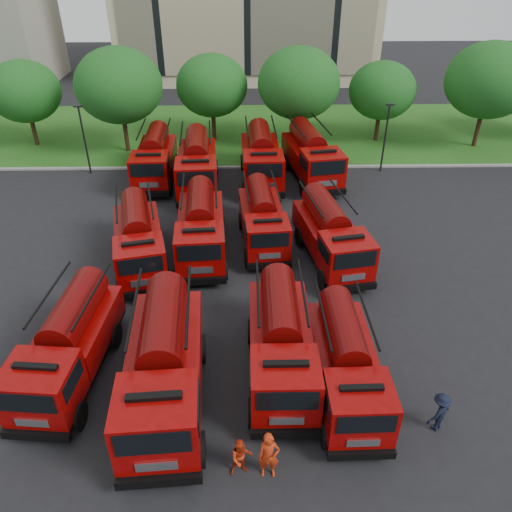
{
  "coord_description": "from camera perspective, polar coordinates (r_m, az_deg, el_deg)",
  "views": [
    {
      "loc": [
        1.84,
        -18.02,
        15.4
      ],
      "look_at": [
        2.23,
        2.74,
        1.8
      ],
      "focal_mm": 35.0,
      "sensor_mm": 36.0,
      "label": 1
    }
  ],
  "objects": [
    {
      "name": "ground",
      "position": [
        23.78,
        -5.3,
        -7.32
      ],
      "size": [
        140.0,
        140.0,
        0.0
      ],
      "primitive_type": "plane",
      "color": "black",
      "rests_on": "ground"
    },
    {
      "name": "lawn",
      "position": [
        46.65,
        -3.38,
        13.98
      ],
      "size": [
        70.0,
        16.0,
        0.12
      ],
      "primitive_type": "cube",
      "color": "#1F5215",
      "rests_on": "ground"
    },
    {
      "name": "curb",
      "position": [
        39.1,
        -3.75,
        10.07
      ],
      "size": [
        70.0,
        0.3,
        0.14
      ],
      "primitive_type": "cube",
      "color": "gray",
      "rests_on": "ground"
    },
    {
      "name": "tree_1",
      "position": [
        46.03,
        -24.96,
        16.69
      ],
      "size": [
        5.71,
        5.71,
        6.98
      ],
      "color": "#382314",
      "rests_on": "ground"
    },
    {
      "name": "tree_2",
      "position": [
        41.94,
        -15.4,
        18.27
      ],
      "size": [
        6.72,
        6.72,
        8.22
      ],
      "color": "#382314",
      "rests_on": "ground"
    },
    {
      "name": "tree_3",
      "position": [
        43.45,
        -5.06,
        18.84
      ],
      "size": [
        5.88,
        5.88,
        7.19
      ],
      "color": "#382314",
      "rests_on": "ground"
    },
    {
      "name": "tree_4",
      "position": [
        41.98,
        4.91,
        19.09
      ],
      "size": [
        6.55,
        6.55,
        8.01
      ],
      "color": "#382314",
      "rests_on": "ground"
    },
    {
      "name": "tree_5",
      "position": [
        44.39,
        14.22,
        17.87
      ],
      "size": [
        5.46,
        5.46,
        6.68
      ],
      "color": "#382314",
      "rests_on": "ground"
    },
    {
      "name": "tree_6",
      "position": [
        45.46,
        25.15,
        17.72
      ],
      "size": [
        6.89,
        6.89,
        8.42
      ],
      "color": "#382314",
      "rests_on": "ground"
    },
    {
      "name": "lamp_post_0",
      "position": [
        39.2,
        -19.09,
        12.85
      ],
      "size": [
        0.6,
        0.25,
        5.11
      ],
      "color": "black",
      "rests_on": "ground"
    },
    {
      "name": "lamp_post_1",
      "position": [
        38.73,
        14.6,
        13.35
      ],
      "size": [
        0.6,
        0.25,
        5.11
      ],
      "color": "black",
      "rests_on": "ground"
    },
    {
      "name": "fire_truck_0",
      "position": [
        21.44,
        -20.64,
        -9.41
      ],
      "size": [
        3.1,
        7.27,
        3.22
      ],
      "rotation": [
        0.0,
        0.0,
        -0.09
      ],
      "color": "black",
      "rests_on": "ground"
    },
    {
      "name": "fire_truck_1",
      "position": [
        19.32,
        -10.48,
        -12.16
      ],
      "size": [
        3.33,
        8.12,
        3.62
      ],
      "rotation": [
        0.0,
        0.0,
        0.07
      ],
      "color": "black",
      "rests_on": "ground"
    },
    {
      "name": "fire_truck_2",
      "position": [
        20.21,
        2.87,
        -9.72
      ],
      "size": [
        2.66,
        7.2,
        3.27
      ],
      "rotation": [
        0.0,
        0.0,
        -0.0
      ],
      "color": "black",
      "rests_on": "ground"
    },
    {
      "name": "fire_truck_3",
      "position": [
        19.8,
        10.25,
        -11.95
      ],
      "size": [
        2.56,
        6.71,
        3.03
      ],
      "rotation": [
        0.0,
        0.0,
        0.02
      ],
      "color": "black",
      "rests_on": "ground"
    },
    {
      "name": "fire_truck_4",
      "position": [
        27.26,
        -13.27,
        1.89
      ],
      "size": [
        3.95,
        7.44,
        3.22
      ],
      "rotation": [
        0.0,
        0.0,
        0.23
      ],
      "color": "black",
      "rests_on": "ground"
    },
    {
      "name": "fire_truck_5",
      "position": [
        27.71,
        -6.33,
        3.31
      ],
      "size": [
        3.05,
        7.45,
        3.33
      ],
      "rotation": [
        0.0,
        0.0,
        0.06
      ],
      "color": "black",
      "rests_on": "ground"
    },
    {
      "name": "fire_truck_6",
      "position": [
        28.63,
        0.77,
        4.29
      ],
      "size": [
        2.92,
        6.93,
        3.07
      ],
      "rotation": [
        0.0,
        0.0,
        0.08
      ],
      "color": "black",
      "rests_on": "ground"
    },
    {
      "name": "fire_truck_7",
      "position": [
        27.25,
        8.53,
        2.5
      ],
      "size": [
        3.72,
        7.48,
        3.26
      ],
      "rotation": [
        0.0,
        0.0,
        0.18
      ],
      "color": "black",
      "rests_on": "ground"
    },
    {
      "name": "fire_truck_8",
      "position": [
        37.18,
        -11.49,
        10.94
      ],
      "size": [
        2.9,
        7.48,
        3.37
      ],
      "rotation": [
        0.0,
        0.0,
        0.03
      ],
      "color": "black",
      "rests_on": "ground"
    },
    {
      "name": "fire_truck_9",
      "position": [
        35.42,
        -6.75,
        10.4
      ],
      "size": [
        3.29,
        7.97,
        3.55
      ],
      "rotation": [
        0.0,
        0.0,
        0.07
      ],
      "color": "black",
      "rests_on": "ground"
    },
    {
      "name": "fire_truck_10",
      "position": [
        36.33,
        0.6,
        11.22
      ],
      "size": [
        3.07,
        7.88,
        3.55
      ],
      "rotation": [
        0.0,
        0.0,
        0.03
      ],
      "color": "black",
      "rests_on": "ground"
    },
    {
      "name": "fire_truck_11",
      "position": [
        36.85,
        6.35,
        11.36
      ],
      "size": [
        3.97,
        8.16,
        3.56
      ],
      "rotation": [
        0.0,
        0.0,
        0.17
      ],
      "color": "black",
      "rests_on": "ground"
    },
    {
      "name": "firefighter_0",
      "position": [
        18.41,
        1.43,
        -23.6
      ],
      "size": [
        0.72,
        0.53,
        1.95
      ],
      "primitive_type": "imported",
      "rotation": [
        0.0,
        0.0,
        0.01
      ],
      "color": "#B32B0D",
      "rests_on": "ground"
    },
    {
      "name": "firefighter_1",
      "position": [
        18.45,
        -1.66,
        -23.4
      ],
      "size": [
        0.84,
        0.58,
        1.58
      ],
      "primitive_type": "imported",
      "rotation": [
        0.0,
        0.0,
        0.23
      ],
      "color": "#B32B0D",
      "rests_on": "ground"
    },
    {
      "name": "firefighter_2",
      "position": [
        20.04,
        11.51,
        -17.95
      ],
      "size": [
        0.89,
        1.23,
        1.89
      ],
      "primitive_type": "imported",
      "rotation": [
        0.0,
        0.0,
        1.83
      ],
      "color": "#B32B0D",
      "rests_on": "ground"
    },
    {
      "name": "firefighter_3",
      "position": [
        20.58,
        19.76,
        -17.96
      ],
      "size": [
        1.23,
        1.09,
        1.7
      ],
      "primitive_type": "imported",
      "rotation": [
        0.0,
        0.0,
        3.74
      ],
      "color": "black",
      "rests_on": "ground"
    },
    {
      "name": "firefighter_4",
      "position": [
        24.69,
        -11.13,
        -6.13
      ],
      "size": [
        0.99,
        1.04,
        1.79
      ],
      "primitive_type": "imported",
      "rotation": [
        0.0,
        0.0,
        2.23
      ],
      "color": "#B32B0D",
      "rests_on": "ground"
    },
    {
      "name": "firefighter_5",
      "position": [
        26.68,
        11.18,
        -2.76
      ],
      "size": [
        1.78,
        1.46,
        1.78
      ],
      "primitive_type": "imported",
      "rotation": [
        0.0,
        0.0,
        2.6
      ],
      "color": "#B32B0D",
      "rests_on": "ground"
    }
  ]
}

